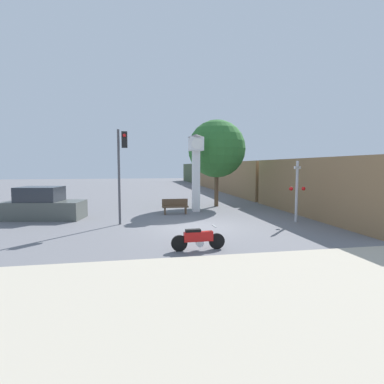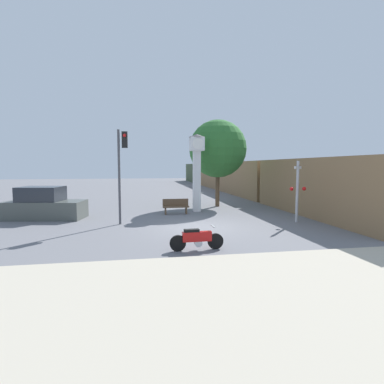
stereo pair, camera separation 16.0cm
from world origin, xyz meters
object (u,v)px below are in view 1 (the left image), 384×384
street_tree (217,149)px  clock_tower (196,161)px  railroad_crossing_signal (297,189)px  motorcycle (198,239)px  parked_car (43,206)px  traffic_light (122,160)px  bench (175,206)px  freight_train (226,176)px

street_tree → clock_tower: bearing=-132.7°
railroad_crossing_signal → clock_tower: bearing=133.3°
motorcycle → parked_car: size_ratio=0.43×
traffic_light → railroad_crossing_signal: bearing=-6.6°
motorcycle → traffic_light: traffic_light is taller
bench → traffic_light: bearing=-137.1°
clock_tower → motorcycle: bearing=-100.7°
freight_train → parked_car: size_ratio=11.53×
bench → street_tree: bearing=40.8°
motorcycle → parked_car: (-7.22, 7.67, 0.34)m
railroad_crossing_signal → parked_car: size_ratio=0.72×
traffic_light → street_tree: (6.45, 5.77, 0.94)m
railroad_crossing_signal → street_tree: bearing=110.2°
traffic_light → railroad_crossing_signal: 9.12m
freight_train → parked_car: freight_train is taller
motorcycle → traffic_light: 6.63m
street_tree → motorcycle: bearing=-108.2°
railroad_crossing_signal → parked_car: railroad_crossing_signal is taller
motorcycle → railroad_crossing_signal: size_ratio=0.60×
railroad_crossing_signal → motorcycle: bearing=-145.2°
clock_tower → traffic_light: (-4.51, -3.66, -0.03)m
traffic_light → street_tree: 8.70m
clock_tower → traffic_light: size_ratio=1.05×
motorcycle → railroad_crossing_signal: 7.59m
railroad_crossing_signal → parked_car: 13.82m
clock_tower → parked_car: 9.36m
street_tree → freight_train: bearing=70.3°
railroad_crossing_signal → street_tree: 7.64m
street_tree → bench: 5.83m
freight_train → bench: freight_train is taller
freight_train → street_tree: bearing=-109.7°
clock_tower → bench: clock_tower is taller
clock_tower → freight_train: (7.12, 16.60, -1.57)m
parked_car → traffic_light: bearing=-18.4°
motorcycle → bench: (0.22, 8.12, 0.08)m
motorcycle → railroad_crossing_signal: bearing=32.6°
bench → parked_car: (-7.44, -0.44, 0.26)m
motorcycle → traffic_light: size_ratio=0.40×
railroad_crossing_signal → bench: 7.17m
freight_train → street_tree: 15.60m
clock_tower → traffic_light: clock_tower is taller
traffic_light → bench: traffic_light is taller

